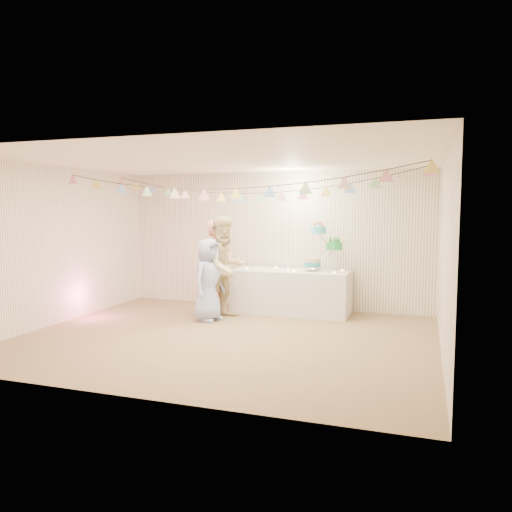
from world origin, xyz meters
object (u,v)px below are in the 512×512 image
(table, at_px, (291,291))
(person_adult_a, at_px, (217,268))
(cake_stand, at_px, (322,250))
(person_child, at_px, (208,280))
(person_adult_b, at_px, (225,267))

(table, xyz_separation_m, person_adult_a, (-1.20, -0.61, 0.46))
(cake_stand, bearing_deg, person_child, -147.30)
(person_child, bearing_deg, table, -35.72)
(person_child, bearing_deg, person_adult_a, 14.95)
(cake_stand, distance_m, person_adult_a, 1.89)
(person_adult_b, bearing_deg, cake_stand, -33.45)
(table, distance_m, person_adult_a, 1.42)
(table, relative_size, person_adult_a, 1.23)
(table, distance_m, person_adult_b, 1.35)
(table, bearing_deg, cake_stand, 5.19)
(person_adult_a, bearing_deg, cake_stand, -40.42)
(cake_stand, xyz_separation_m, person_child, (-1.73, -1.11, -0.46))
(table, distance_m, person_child, 1.61)
(table, height_order, cake_stand, cake_stand)
(person_adult_a, bearing_deg, person_child, -148.59)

